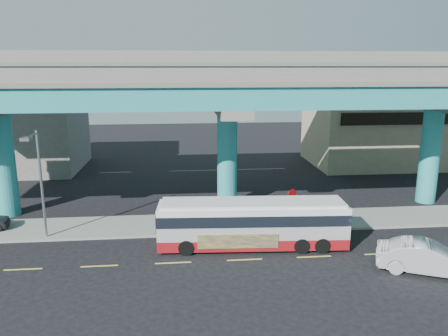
{
  "coord_description": "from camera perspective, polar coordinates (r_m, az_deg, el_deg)",
  "views": [
    {
      "loc": [
        -3.41,
        -22.76,
        10.62
      ],
      "look_at": [
        -0.74,
        4.0,
        4.32
      ],
      "focal_mm": 35.0,
      "sensor_mm": 36.0,
      "label": 1
    }
  ],
  "objects": [
    {
      "name": "sedan",
      "position": [
        25.64,
        25.02,
        -10.57
      ],
      "size": [
        5.55,
        6.38,
        1.67
      ],
      "primitive_type": "imported",
      "rotation": [
        0.0,
        0.0,
        1.15
      ],
      "color": "#BABBC0",
      "rests_on": "ground"
    },
    {
      "name": "stop_sign",
      "position": [
        29.17,
        8.85,
        -4.09
      ],
      "size": [
        0.69,
        0.43,
        2.61
      ],
      "rotation": [
        0.0,
        0.0,
        0.15
      ],
      "color": "gray",
      "rests_on": "sidewalk"
    },
    {
      "name": "ground",
      "position": [
        25.35,
        2.61,
        -11.6
      ],
      "size": [
        120.0,
        120.0,
        0.0
      ],
      "primitive_type": "plane",
      "color": "black",
      "rests_on": "ground"
    },
    {
      "name": "viaduct",
      "position": [
        32.08,
        0.42,
        10.54
      ],
      "size": [
        52.0,
        12.4,
        11.7
      ],
      "color": "teal",
      "rests_on": "ground"
    },
    {
      "name": "street_lamp",
      "position": [
        28.25,
        -23.22,
        -0.2
      ],
      "size": [
        0.5,
        2.25,
        6.75
      ],
      "color": "gray",
      "rests_on": "sidewalk"
    },
    {
      "name": "lane_markings",
      "position": [
        25.08,
        2.71,
        -11.88
      ],
      "size": [
        58.0,
        0.12,
        0.01
      ],
      "color": "#D8C64C",
      "rests_on": "ground"
    },
    {
      "name": "building_beige",
      "position": [
        51.0,
        19.25,
        4.43
      ],
      "size": [
        14.0,
        10.23,
        7.0
      ],
      "color": "tan",
      "rests_on": "ground"
    },
    {
      "name": "sidewalk",
      "position": [
        30.36,
        1.12,
        -7.15
      ],
      "size": [
        70.0,
        4.0,
        0.15
      ],
      "primitive_type": "cube",
      "color": "gray",
      "rests_on": "ground"
    },
    {
      "name": "building_concrete",
      "position": [
        49.99,
        -25.13,
        4.91
      ],
      "size": [
        12.0,
        10.0,
        9.0
      ],
      "primitive_type": "cube",
      "color": "gray",
      "rests_on": "ground"
    },
    {
      "name": "transit_bus",
      "position": [
        26.19,
        3.75,
        -7.05
      ],
      "size": [
        11.33,
        3.1,
        2.87
      ],
      "rotation": [
        0.0,
        0.0,
        -0.06
      ],
      "color": "maroon",
      "rests_on": "ground"
    }
  ]
}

